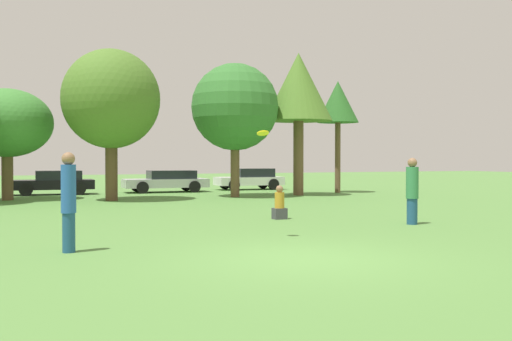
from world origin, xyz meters
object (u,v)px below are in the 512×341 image
object	(u,v)px
parked_car_white	(250,179)
frisbee	(263,133)
tree_3	(111,100)
person_catcher	(412,190)
person_thrower	(69,200)
tree_4	(235,107)
parked_car_silver	(167,181)
tree_2	(7,123)
tree_6	(338,103)
tree_5	(298,89)
parked_car_black	(54,182)
bystander_sitting	(280,205)

from	to	relation	value
parked_car_white	frisbee	bearing A→B (deg)	70.16
tree_3	person_catcher	bearing A→B (deg)	-64.43
person_thrower	tree_4	bearing A→B (deg)	49.36
person_catcher	parked_car_silver	distance (m)	18.26
frisbee	parked_car_white	distance (m)	21.58
person_thrower	tree_2	bearing A→B (deg)	85.01
tree_2	person_catcher	bearing A→B (deg)	-55.34
parked_car_white	tree_2	bearing A→B (deg)	19.36
tree_3	tree_6	bearing A→B (deg)	6.68
tree_4	parked_car_white	distance (m)	7.71
tree_3	parked_car_white	world-z (taller)	tree_3
tree_5	parked_car_white	bearing A→B (deg)	90.93
frisbee	parked_car_black	xyz separation A→B (m)	(-3.01, 19.26, -1.74)
frisbee	person_thrower	bearing A→B (deg)	-176.42
person_thrower	parked_car_silver	size ratio (longest dim) A/B	0.42
bystander_sitting	tree_2	distance (m)	14.42
tree_2	tree_6	size ratio (longest dim) A/B	0.82
person_catcher	tree_6	xyz separation A→B (m)	(6.11, 14.07, 3.84)
tree_3	parked_car_silver	xyz separation A→B (m)	(3.89, 5.48, -3.73)
person_thrower	tree_4	world-z (taller)	tree_4
person_catcher	bystander_sitting	size ratio (longest dim) A/B	1.81
bystander_sitting	parked_car_black	size ratio (longest dim) A/B	0.25
tree_6	parked_car_white	bearing A→B (deg)	122.73
tree_2	tree_4	xyz separation A→B (m)	(9.93, -1.86, 0.89)
parked_car_silver	parked_car_white	xyz separation A→B (m)	(5.20, 0.71, 0.02)
bystander_sitting	person_thrower	bearing A→B (deg)	-147.55
person_catcher	tree_4	bearing A→B (deg)	-97.41
person_thrower	tree_5	bearing A→B (deg)	40.66
person_thrower	parked_car_silver	xyz separation A→B (m)	(7.03, 19.51, -0.39)
parked_car_white	person_catcher	bearing A→B (deg)	82.90
parked_car_white	tree_4	bearing A→B (deg)	63.25
person_catcher	parked_car_white	size ratio (longest dim) A/B	0.46
bystander_sitting	tree_3	size ratio (longest dim) A/B	0.15
person_thrower	parked_car_black	xyz separation A→B (m)	(1.20, 19.53, -0.37)
tree_3	parked_car_black	xyz separation A→B (m)	(-1.94, 5.50, -3.72)
frisbee	tree_6	xyz separation A→B (m)	(11.09, 15.19, 2.39)
person_thrower	parked_car_white	distance (m)	23.64
person_thrower	tree_3	distance (m)	14.76
person_thrower	bystander_sitting	bearing A→B (deg)	23.93
person_thrower	parked_car_black	bearing A→B (deg)	77.97
tree_3	parked_car_silver	distance (m)	7.69
frisbee	tree_3	size ratio (longest dim) A/B	0.04
tree_3	parked_car_white	bearing A→B (deg)	34.28
tree_6	bystander_sitting	bearing A→B (deg)	-127.95
tree_4	tree_6	xyz separation A→B (m)	(6.36, 1.21, 0.53)
frisbee	tree_2	distance (m)	16.70
parked_car_black	bystander_sitting	bearing A→B (deg)	110.84
bystander_sitting	tree_6	bearing A→B (deg)	52.05
frisbee	person_catcher	bearing A→B (deg)	12.59
tree_6	person_thrower	bearing A→B (deg)	-134.72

